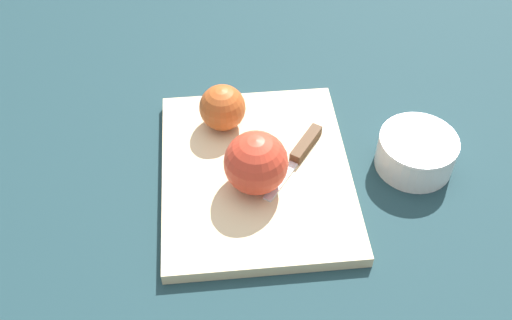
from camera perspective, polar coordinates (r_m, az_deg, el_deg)
ground_plane at (r=0.88m, az=0.00°, el=-1.71°), size 4.00×4.00×0.00m
cutting_board at (r=0.88m, az=0.00°, el=-1.30°), size 0.36×0.31×0.02m
apple_half_left at (r=0.91m, az=-3.22°, el=5.02°), size 0.07×0.07×0.07m
apple_half_right at (r=0.82m, az=-0.01°, el=-0.29°), size 0.09×0.09×0.09m
knife at (r=0.89m, az=4.48°, el=1.11°), size 0.12×0.12×0.02m
bowl at (r=0.91m, az=15.04°, el=0.88°), size 0.12×0.12×0.06m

